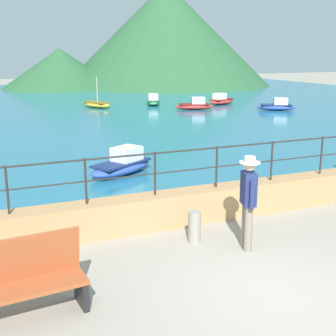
{
  "coord_description": "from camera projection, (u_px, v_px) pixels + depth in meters",
  "views": [
    {
      "loc": [
        -3.95,
        -5.05,
        3.54
      ],
      "look_at": [
        -0.21,
        3.7,
        1.1
      ],
      "focal_mm": 48.68,
      "sensor_mm": 36.0,
      "label": 1
    }
  ],
  "objects": [
    {
      "name": "boat_1",
      "position": [
        122.0,
        165.0,
        13.33
      ],
      "size": [
        2.44,
        1.94,
        0.76
      ],
      "color": "#2D4C9E",
      "rests_on": "lake_water"
    },
    {
      "name": "hill_secondary",
      "position": [
        60.0,
        69.0,
        44.43
      ],
      "size": [
        11.5,
        11.5,
        3.87
      ],
      "primitive_type": "cone",
      "color": "#285633",
      "rests_on": "ground"
    },
    {
      "name": "promenade_wall",
      "position": [
        186.0,
        207.0,
        9.64
      ],
      "size": [
        20.0,
        0.56,
        0.7
      ],
      "primitive_type": "cube",
      "color": "tan",
      "rests_on": "ground"
    },
    {
      "name": "boat_2",
      "position": [
        97.0,
        104.0,
        29.13
      ],
      "size": [
        1.81,
        2.46,
        1.92
      ],
      "color": "gold",
      "rests_on": "lake_water"
    },
    {
      "name": "railing",
      "position": [
        187.0,
        163.0,
        9.4
      ],
      "size": [
        18.44,
        0.04,
        0.9
      ],
      "color": "#282623",
      "rests_on": "promenade_wall"
    },
    {
      "name": "boat_0",
      "position": [
        195.0,
        105.0,
        28.12
      ],
      "size": [
        2.47,
        1.62,
        0.76
      ],
      "color": "red",
      "rests_on": "lake_water"
    },
    {
      "name": "bollard",
      "position": [
        194.0,
        227.0,
        8.65
      ],
      "size": [
        0.24,
        0.24,
        0.61
      ],
      "primitive_type": "cylinder",
      "color": "gray",
      "rests_on": "ground"
    },
    {
      "name": "ground_plane",
      "position": [
        277.0,
        293.0,
        6.88
      ],
      "size": [
        120.0,
        120.0,
        0.0
      ],
      "primitive_type": "plane",
      "color": "gray"
    },
    {
      "name": "lake_water",
      "position": [
        38.0,
        107.0,
        29.88
      ],
      "size": [
        64.0,
        44.32,
        0.06
      ],
      "primitive_type": "cube",
      "color": "#236B89",
      "rests_on": "ground"
    },
    {
      "name": "boat_3",
      "position": [
        153.0,
        101.0,
        30.56
      ],
      "size": [
        1.65,
        2.47,
        0.76
      ],
      "color": "#338C59",
      "rests_on": "lake_water"
    },
    {
      "name": "bench_main",
      "position": [
        21.0,
        279.0,
        6.13
      ],
      "size": [
        1.74,
        0.7,
        1.13
      ],
      "color": "#9E4C28",
      "rests_on": "ground"
    },
    {
      "name": "boat_4",
      "position": [
        277.0,
        106.0,
        27.76
      ],
      "size": [
        2.44,
        1.92,
        0.76
      ],
      "color": "#2D4C9E",
      "rests_on": "lake_water"
    },
    {
      "name": "person_walking",
      "position": [
        248.0,
        198.0,
        8.19
      ],
      "size": [
        0.38,
        0.55,
        1.75
      ],
      "color": "slate",
      "rests_on": "ground"
    },
    {
      "name": "hill_main",
      "position": [
        166.0,
        35.0,
        48.08
      ],
      "size": [
        22.13,
        22.13,
        10.51
      ],
      "primitive_type": "cone",
      "color": "#285633",
      "rests_on": "ground"
    },
    {
      "name": "boat_5",
      "position": [
        221.0,
        100.0,
        30.92
      ],
      "size": [
        2.47,
        1.75,
        0.76
      ],
      "color": "red",
      "rests_on": "lake_water"
    }
  ]
}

